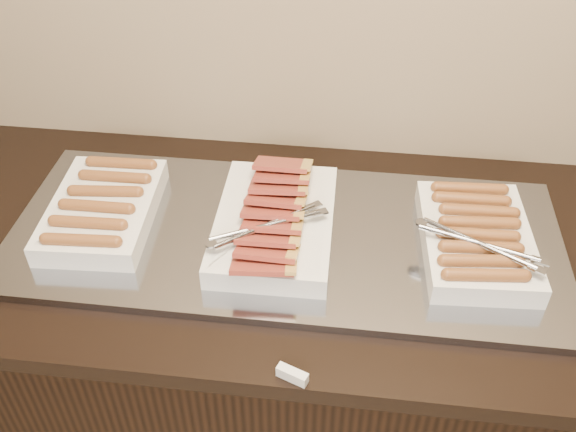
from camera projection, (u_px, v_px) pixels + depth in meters
The scene contains 6 objects.
counter at pixel (284, 364), 1.70m from camera, with size 2.06×0.76×0.90m.
warming_tray at pixel (285, 237), 1.41m from camera, with size 1.20×0.50×0.02m, color gray.
dish_left at pixel (103, 208), 1.42m from camera, with size 0.24×0.34×0.07m.
dish_center at pixel (274, 222), 1.38m from camera, with size 0.26×0.40×0.09m.
dish_right at pixel (476, 238), 1.34m from camera, with size 0.27×0.34×0.08m.
label_holder at pixel (292, 375), 1.13m from camera, with size 0.06×0.02×0.02m, color silver.
Camera 1 is at (0.14, 1.10, 1.85)m, focal length 40.00 mm.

